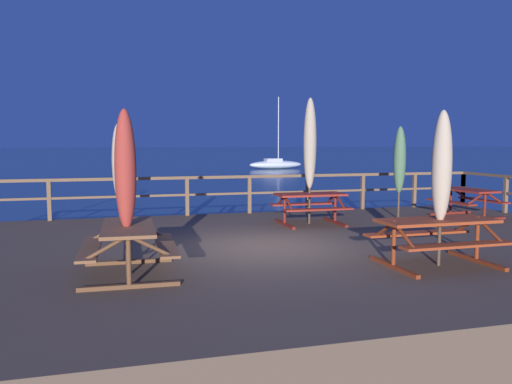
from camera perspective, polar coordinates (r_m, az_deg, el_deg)
name	(u,v)px	position (r m, az deg, el deg)	size (l,w,h in m)	color
ground_plane	(266,288)	(10.26, 1.09, -10.61)	(600.00, 600.00, 0.00)	navy
wooden_deck	(266,268)	(10.15, 1.10, -8.36)	(16.32, 9.67, 0.83)	brown
railing_waterside_far	(219,188)	(14.46, -4.16, 0.46)	(16.12, 0.10, 1.09)	brown
picnic_table_back_right	(437,232)	(8.97, 19.39, -4.16)	(1.97, 1.43, 0.78)	#993819
picnic_table_back_left	(467,197)	(15.02, 22.34, -0.52)	(1.55, 1.73, 0.78)	maroon
picnic_table_mid_centre	(310,202)	(12.77, 6.03, -1.12)	(1.70, 1.42, 0.78)	maroon
picnic_table_mid_right	(128,239)	(8.08, -13.94, -5.07)	(1.45, 1.91, 0.78)	brown
patio_umbrella_short_front	(442,167)	(8.86, 19.88, 2.58)	(0.32, 0.32, 2.54)	#4C3828
patio_umbrella_tall_back_right	(400,160)	(14.02, 15.62, 3.40)	(0.32, 0.32, 2.45)	#4C3828
patio_umbrella_short_back	(310,144)	(12.76, 5.99, 5.29)	(0.32, 0.32, 3.11)	#4C3828
patio_umbrella_tall_back_left	(125,171)	(7.90, -14.26, 2.32)	(0.32, 0.32, 2.52)	#4C3828
patio_umbrella_tall_mid_left	(119,163)	(12.17, -14.93, 3.16)	(0.32, 0.32, 2.46)	#4C3828
sailboat_distant	(276,164)	(55.90, 2.18, 3.11)	(6.12, 2.16, 7.72)	silver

